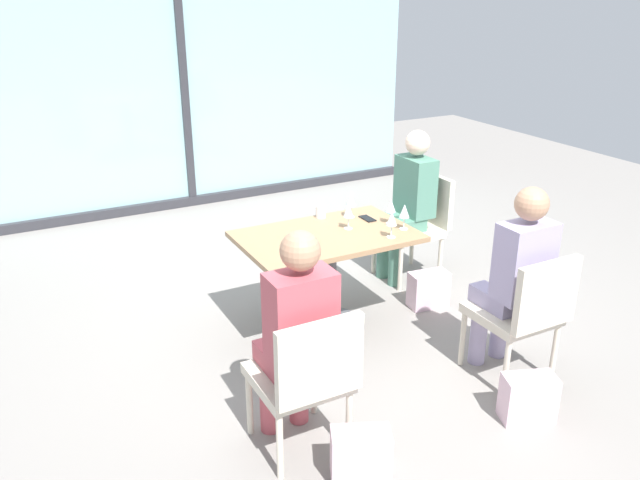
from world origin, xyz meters
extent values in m
plane|color=gray|center=(0.00, 0.00, 0.00)|extent=(12.00, 12.00, 0.00)
cube|color=#8EB7BC|center=(0.00, 3.20, 1.35)|extent=(5.42, 0.03, 2.70)
cube|color=#2D2D33|center=(0.00, 3.17, 1.35)|extent=(0.08, 0.06, 2.70)
cube|color=#2D2D33|center=(0.00, 3.17, 0.05)|extent=(5.42, 0.10, 0.10)
cube|color=#997551|center=(0.00, 0.00, 0.71)|extent=(1.21, 0.76, 0.04)
cylinder|color=#4C4C51|center=(0.00, 0.00, 0.35)|extent=(0.14, 0.14, 0.69)
cylinder|color=#4C4C51|center=(0.00, 0.00, 0.01)|extent=(0.56, 0.56, 0.02)
cube|color=beige|center=(1.02, 0.45, 0.42)|extent=(0.46, 0.46, 0.06)
cube|color=beige|center=(1.27, 0.45, 0.66)|extent=(0.05, 0.46, 0.42)
cylinder|color=beige|center=(0.82, 0.65, 0.20)|extent=(0.04, 0.04, 0.39)
cylinder|color=beige|center=(0.82, 0.25, 0.20)|extent=(0.04, 0.04, 0.39)
cylinder|color=beige|center=(1.22, 0.65, 0.20)|extent=(0.04, 0.04, 0.39)
cylinder|color=beige|center=(1.22, 0.25, 0.20)|extent=(0.04, 0.04, 0.39)
cube|color=beige|center=(-0.75, -1.05, 0.42)|extent=(0.46, 0.46, 0.06)
cube|color=beige|center=(-0.75, -1.30, 0.66)|extent=(0.46, 0.05, 0.42)
cylinder|color=beige|center=(-0.55, -0.85, 0.20)|extent=(0.04, 0.04, 0.39)
cylinder|color=beige|center=(-0.95, -0.85, 0.20)|extent=(0.04, 0.04, 0.39)
cylinder|color=beige|center=(-0.55, -1.25, 0.20)|extent=(0.04, 0.04, 0.39)
cylinder|color=beige|center=(-0.95, -1.25, 0.20)|extent=(0.04, 0.04, 0.39)
cube|color=beige|center=(0.75, -1.05, 0.42)|extent=(0.46, 0.46, 0.06)
cube|color=beige|center=(0.75, -1.30, 0.66)|extent=(0.46, 0.05, 0.42)
cylinder|color=beige|center=(0.95, -0.85, 0.20)|extent=(0.04, 0.04, 0.39)
cylinder|color=beige|center=(0.55, -0.85, 0.20)|extent=(0.04, 0.04, 0.39)
cylinder|color=beige|center=(0.95, -1.25, 0.20)|extent=(0.04, 0.04, 0.39)
cylinder|color=beige|center=(0.55, -1.25, 0.20)|extent=(0.04, 0.04, 0.39)
cylinder|color=#4C7F6B|center=(0.84, 0.54, 0.23)|extent=(0.11, 0.11, 0.45)
cube|color=#4C7F6B|center=(0.94, 0.54, 0.51)|extent=(0.32, 0.13, 0.11)
cylinder|color=#4C7F6B|center=(0.84, 0.36, 0.23)|extent=(0.11, 0.11, 0.45)
cube|color=#4C7F6B|center=(0.94, 0.36, 0.51)|extent=(0.32, 0.13, 0.11)
cube|color=#4C7F6B|center=(1.07, 0.45, 0.80)|extent=(0.20, 0.34, 0.48)
sphere|color=beige|center=(1.07, 0.45, 1.16)|extent=(0.20, 0.20, 0.20)
cylinder|color=#B24C56|center=(-0.66, -0.88, 0.23)|extent=(0.11, 0.11, 0.45)
cube|color=#B24C56|center=(-0.66, -0.97, 0.51)|extent=(0.13, 0.32, 0.11)
cylinder|color=#B24C56|center=(-0.84, -0.88, 0.23)|extent=(0.11, 0.11, 0.45)
cube|color=#B24C56|center=(-0.84, -0.97, 0.51)|extent=(0.13, 0.32, 0.11)
cube|color=#B24C56|center=(-0.75, -1.10, 0.80)|extent=(0.34, 0.20, 0.48)
sphere|color=tan|center=(-0.75, -1.10, 1.16)|extent=(0.20, 0.20, 0.20)
cylinder|color=#9E93B7|center=(0.84, -0.88, 0.23)|extent=(0.11, 0.11, 0.45)
cube|color=#9E93B7|center=(0.84, -0.97, 0.51)|extent=(0.13, 0.32, 0.11)
cylinder|color=#9E93B7|center=(0.66, -0.88, 0.23)|extent=(0.11, 0.11, 0.45)
cube|color=#9E93B7|center=(0.66, -0.97, 0.51)|extent=(0.13, 0.32, 0.11)
cube|color=#9E93B7|center=(0.75, -1.10, 0.80)|extent=(0.34, 0.20, 0.48)
sphere|color=tan|center=(0.75, -1.10, 1.16)|extent=(0.20, 0.20, 0.20)
cylinder|color=silver|center=(0.18, 0.02, 0.73)|extent=(0.06, 0.06, 0.00)
cylinder|color=silver|center=(0.18, 0.02, 0.78)|extent=(0.01, 0.01, 0.08)
cone|color=silver|center=(0.18, 0.02, 0.87)|extent=(0.07, 0.07, 0.09)
cylinder|color=silver|center=(0.32, 0.22, 0.73)|extent=(0.06, 0.06, 0.00)
cylinder|color=silver|center=(0.32, 0.22, 0.78)|extent=(0.01, 0.01, 0.08)
cone|color=silver|center=(0.32, 0.22, 0.87)|extent=(0.07, 0.07, 0.09)
cylinder|color=silver|center=(0.50, -0.03, 0.73)|extent=(0.06, 0.06, 0.00)
cylinder|color=silver|center=(0.50, -0.03, 0.78)|extent=(0.01, 0.01, 0.08)
cone|color=silver|center=(0.50, -0.03, 0.87)|extent=(0.07, 0.07, 0.09)
cylinder|color=silver|center=(0.36, -0.26, 0.73)|extent=(0.06, 0.06, 0.00)
cylinder|color=silver|center=(0.36, -0.26, 0.78)|extent=(0.01, 0.01, 0.08)
cone|color=silver|center=(0.36, -0.26, 0.87)|extent=(0.07, 0.07, 0.09)
cylinder|color=silver|center=(0.52, -0.17, 0.73)|extent=(0.06, 0.06, 0.00)
cylinder|color=silver|center=(0.52, -0.17, 0.78)|extent=(0.01, 0.01, 0.08)
cone|color=silver|center=(0.52, -0.17, 0.87)|extent=(0.07, 0.07, 0.09)
cylinder|color=white|center=(0.12, 0.32, 0.78)|extent=(0.08, 0.08, 0.09)
cube|color=black|center=(0.41, 0.13, 0.73)|extent=(0.07, 0.14, 0.01)
cube|color=beige|center=(0.86, -0.08, 0.14)|extent=(0.32, 0.20, 0.28)
cube|color=beige|center=(-0.59, -1.44, 0.14)|extent=(0.34, 0.27, 0.28)
cube|color=beige|center=(0.51, -1.48, 0.14)|extent=(0.34, 0.26, 0.28)
camera|label=1|loc=(-1.99, -3.65, 2.35)|focal=36.32mm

